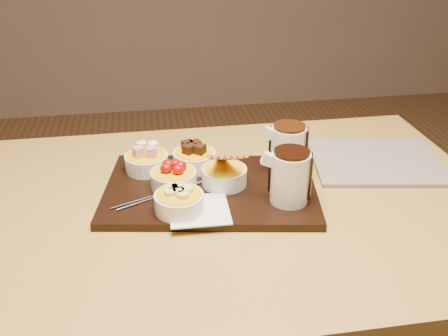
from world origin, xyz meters
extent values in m
cube|color=#B08D41|center=(0.00, 0.00, 0.73)|extent=(1.20, 0.80, 0.04)
cylinder|color=#B08D41|center=(-0.54, 0.34, 0.35)|extent=(0.06, 0.06, 0.71)
cylinder|color=#B08D41|center=(0.54, 0.34, 0.35)|extent=(0.06, 0.06, 0.71)
cube|color=black|center=(-0.02, 0.04, 0.76)|extent=(0.50, 0.37, 0.02)
cube|color=white|center=(-0.06, -0.06, 0.77)|extent=(0.12, 0.12, 0.00)
cylinder|color=white|center=(-0.16, 0.13, 0.79)|extent=(0.10, 0.10, 0.04)
cylinder|color=white|center=(-0.05, 0.13, 0.79)|extent=(0.10, 0.10, 0.04)
cylinder|color=white|center=(-0.10, 0.04, 0.79)|extent=(0.10, 0.10, 0.04)
cylinder|color=white|center=(0.01, 0.04, 0.79)|extent=(0.10, 0.10, 0.04)
cylinder|color=white|center=(-0.10, -0.05, 0.79)|extent=(0.10, 0.10, 0.04)
cylinder|color=silver|center=(0.13, -0.05, 0.82)|extent=(0.09, 0.09, 0.11)
cylinder|color=silver|center=(0.16, 0.08, 0.82)|extent=(0.09, 0.09, 0.11)
cube|color=beige|center=(0.40, 0.11, 0.76)|extent=(0.35, 0.30, 0.01)
camera|label=1|loc=(-0.15, -0.91, 1.32)|focal=40.00mm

